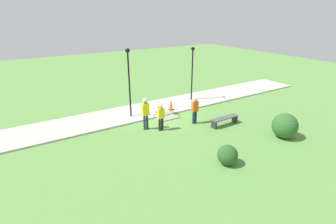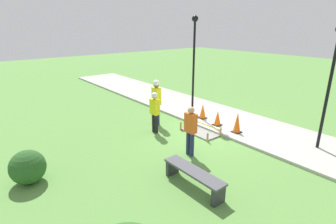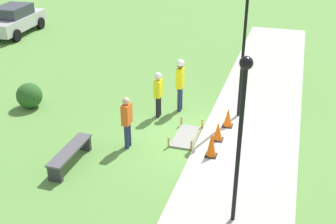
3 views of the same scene
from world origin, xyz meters
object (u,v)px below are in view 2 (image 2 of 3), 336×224
Objects in this scene: worker_supervisor at (156,98)px; worker_assistant at (155,109)px; bystander_in_orange_shirt at (191,128)px; lamppost_far at (332,71)px; traffic_cone_far_patch at (218,118)px; traffic_cone_sidewalk_edge at (203,111)px; lamppost_near at (194,52)px; park_bench at (193,175)px; traffic_cone_near_patch at (237,123)px.

worker_supervisor is 0.94m from worker_assistant.
bystander_in_orange_shirt is (-2.29, 0.24, -0.03)m from worker_assistant.
lamppost_far is at bearing -144.38° from worker_assistant.
traffic_cone_far_patch is 0.37× the size of worker_assistant.
traffic_cone_sidewalk_edge is 2.58m from worker_assistant.
worker_assistant is (0.21, 2.51, 0.55)m from traffic_cone_sidewalk_edge.
lamppost_far reaches higher than traffic_cone_far_patch.
traffic_cone_far_patch is at bearing 169.25° from lamppost_near.
bystander_in_orange_shirt is 0.41× the size of lamppost_far.
lamppost_far reaches higher than bystander_in_orange_shirt.
worker_supervisor is 0.48× the size of lamppost_far.
traffic_cone_sidewalk_edge is 0.39× the size of worker_assistant.
traffic_cone_sidewalk_edge is at bearing 11.41° from lamppost_far.
park_bench is at bearing 123.09° from traffic_cone_far_patch.
lamppost_near is at bearing -90.05° from worker_supervisor.
traffic_cone_near_patch reaches higher than traffic_cone_far_patch.
lamppost_near is at bearing -7.19° from traffic_cone_near_patch.
lamppost_near reaches higher than bystander_in_orange_shirt.
lamppost_near is 1.09× the size of lamppost_far.
traffic_cone_near_patch is 3.80m from lamppost_near.
traffic_cone_far_patch is 2.72m from worker_assistant.
traffic_cone_far_patch is at bearing -117.03° from worker_assistant.
traffic_cone_far_patch is 4.41m from lamppost_far.
bystander_in_orange_shirt is at bearing 91.90° from traffic_cone_near_patch.
traffic_cone_near_patch is 0.48× the size of worker_assistant.
traffic_cone_near_patch is 3.27m from worker_assistant.
worker_supervisor is 0.44× the size of lamppost_near.
traffic_cone_far_patch is at bearing -136.91° from worker_supervisor.
worker_supervisor is 1.18× the size of worker_assistant.
bystander_in_orange_shirt is at bearing 173.98° from worker_assistant.
traffic_cone_far_patch is 0.95× the size of traffic_cone_sidewalk_edge.
worker_supervisor is (4.38, -2.04, 0.83)m from park_bench.
worker_supervisor reaches higher than park_bench.
worker_supervisor is at bearing -25.01° from park_bench.
worker_supervisor is at bearing 31.45° from traffic_cone_near_patch.
lamppost_far reaches higher than park_bench.
traffic_cone_near_patch is at bearing -133.00° from worker_assistant.
lamppost_far is (-5.48, -2.84, 1.54)m from worker_supervisor.
traffic_cone_near_patch is at bearing -68.63° from park_bench.
traffic_cone_near_patch is at bearing 22.46° from lamppost_far.
worker_supervisor reaches higher than traffic_cone_sidewalk_edge.
worker_assistant is at bearing 139.16° from worker_supervisor.
traffic_cone_sidewalk_edge is 3.49m from bystander_in_orange_shirt.
worker_assistant is at bearing 47.00° from traffic_cone_near_patch.
park_bench is at bearing 111.37° from traffic_cone_near_patch.
traffic_cone_far_patch is 0.32× the size of park_bench.
traffic_cone_far_patch is at bearing -0.29° from traffic_cone_near_patch.
lamppost_near reaches higher than worker_supervisor.
bystander_in_orange_shirt reaches higher than traffic_cone_sidewalk_edge.
worker_assistant is at bearing -6.02° from bystander_in_orange_shirt.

